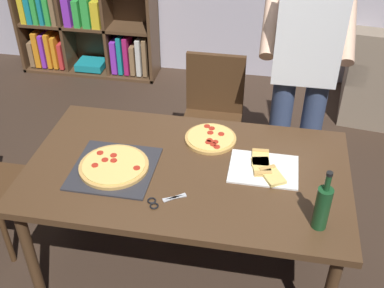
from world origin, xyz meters
TOP-DOWN VIEW (x-y plane):
  - ground_plane at (0.00, 0.00)m, footprint 12.00×12.00m
  - dining_table at (0.00, 0.00)m, footprint 1.70×0.98m
  - chair_far_side at (0.00, 0.98)m, footprint 0.42×0.42m
  - person_serving_pizza at (0.58, 0.76)m, footprint 0.55×0.54m
  - pepperoni_pizza_on_tray at (-0.38, -0.08)m, footprint 0.43×0.43m
  - pizza_slices_on_towel at (0.40, 0.06)m, footprint 0.36×0.29m
  - wine_bottle at (0.67, -0.30)m, footprint 0.07×0.07m
  - kitchen_scissors at (-0.08, -0.28)m, footprint 0.19×0.15m
  - second_pizza_plain at (0.09, 0.28)m, footprint 0.29×0.29m

SIDE VIEW (x-z plane):
  - ground_plane at x=0.00m, z-range 0.00..0.00m
  - chair_far_side at x=0.00m, z-range 0.06..0.96m
  - dining_table at x=0.00m, z-range 0.31..1.06m
  - kitchen_scissors at x=-0.08m, z-range 0.75..0.76m
  - pizza_slices_on_towel at x=0.40m, z-range 0.75..0.78m
  - second_pizza_plain at x=0.09m, z-range 0.75..0.78m
  - pepperoni_pizza_on_tray at x=-0.38m, z-range 0.75..0.78m
  - wine_bottle at x=0.67m, z-range 0.71..1.03m
  - person_serving_pizza at x=0.58m, z-range 0.12..1.87m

